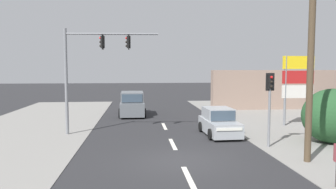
# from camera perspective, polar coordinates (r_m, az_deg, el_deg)

# --- Properties ---
(ground_plane) EXTENTS (140.00, 140.00, 0.00)m
(ground_plane) POSITION_cam_1_polar(r_m,az_deg,el_deg) (13.65, 2.24, -11.50)
(ground_plane) COLOR #28282B
(lane_dash_near) EXTENTS (0.20, 2.40, 0.01)m
(lane_dash_near) POSITION_cam_1_polar(r_m,az_deg,el_deg) (11.76, 3.59, -14.17)
(lane_dash_near) COLOR silver
(lane_dash_near) RESTS_ON ground
(lane_dash_mid) EXTENTS (0.20, 2.40, 0.01)m
(lane_dash_mid) POSITION_cam_1_polar(r_m,az_deg,el_deg) (16.53, 0.83, -8.62)
(lane_dash_mid) COLOR silver
(lane_dash_mid) RESTS_ON ground
(lane_dash_far) EXTENTS (0.20, 2.40, 0.01)m
(lane_dash_far) POSITION_cam_1_polar(r_m,az_deg,el_deg) (21.40, -0.64, -5.56)
(lane_dash_far) COLOR silver
(lane_dash_far) RESTS_ON ground
(kerb_left_verge) EXTENTS (8.00, 40.00, 0.02)m
(kerb_left_verge) POSITION_cam_1_polar(r_m,az_deg,el_deg) (18.66, -26.73, -7.55)
(kerb_left_verge) COLOR gray
(kerb_left_verge) RESTS_ON ground
(utility_pole_foreground_right) EXTENTS (3.78, 0.34, 10.69)m
(utility_pole_foreground_right) POSITION_cam_1_polar(r_m,az_deg,el_deg) (14.19, 23.37, 12.05)
(utility_pole_foreground_right) COLOR #4C3D2B
(utility_pole_foreground_right) RESTS_ON ground
(traffic_signal_mast) EXTENTS (5.28, 0.53, 6.00)m
(traffic_signal_mast) POSITION_cam_1_polar(r_m,az_deg,el_deg) (19.03, -13.60, 5.57)
(traffic_signal_mast) COLOR slate
(traffic_signal_mast) RESTS_ON ground
(pedestal_signal_right_kerb) EXTENTS (0.44, 0.30, 3.56)m
(pedestal_signal_right_kerb) POSITION_cam_1_polar(r_m,az_deg,el_deg) (16.23, 17.30, -0.44)
(pedestal_signal_right_kerb) COLOR slate
(pedestal_signal_right_kerb) RESTS_ON ground
(shopping_plaza_sign) EXTENTS (2.10, 0.16, 4.60)m
(shopping_plaza_sign) POSITION_cam_1_polar(r_m,az_deg,el_deg) (23.01, 21.69, 2.29)
(shopping_plaza_sign) COLOR slate
(shopping_plaza_sign) RESTS_ON ground
(shopfront_wall_far) EXTENTS (12.00, 1.00, 3.60)m
(shopfront_wall_far) POSITION_cam_1_polar(r_m,az_deg,el_deg) (31.74, 18.27, 0.81)
(shopfront_wall_far) COLOR gray
(shopfront_wall_far) RESTS_ON ground
(suv_oncoming_mid) EXTENTS (2.11, 4.56, 1.90)m
(suv_oncoming_mid) POSITION_cam_1_polar(r_m,az_deg,el_deg) (26.37, -6.25, -1.72)
(suv_oncoming_mid) COLOR slate
(suv_oncoming_mid) RESTS_ON ground
(hatchback_crossing_left) EXTENTS (1.88, 3.69, 1.53)m
(hatchback_crossing_left) POSITION_cam_1_polar(r_m,az_deg,el_deg) (18.80, 8.86, -4.88)
(hatchback_crossing_left) COLOR #A3A8AD
(hatchback_crossing_left) RESTS_ON ground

